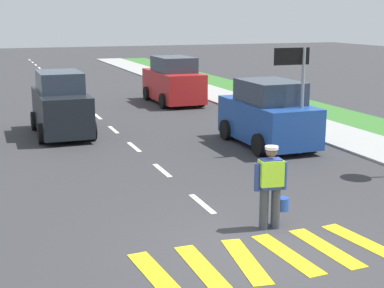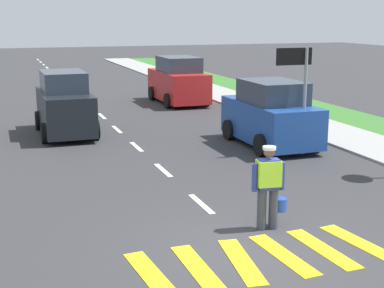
{
  "view_description": "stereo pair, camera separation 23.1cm",
  "coord_description": "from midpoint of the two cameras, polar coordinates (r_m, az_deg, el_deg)",
  "views": [
    {
      "loc": [
        -4.41,
        -8.55,
        4.12
      ],
      "look_at": [
        0.21,
        3.93,
        1.1
      ],
      "focal_mm": 53.14,
      "sensor_mm": 36.0,
      "label": 1
    },
    {
      "loc": [
        -4.2,
        -8.63,
        4.12
      ],
      "look_at": [
        0.21,
        3.93,
        1.1
      ],
      "focal_mm": 53.14,
      "sensor_mm": 36.0,
      "label": 2
    }
  ],
  "objects": [
    {
      "name": "ground_plane",
      "position": [
        30.18,
        -11.99,
        4.66
      ],
      "size": [
        96.0,
        96.0,
        0.0
      ],
      "primitive_type": "plane",
      "color": "#333335"
    },
    {
      "name": "sidewalk_right",
      "position": [
        22.24,
        11.22,
        1.86
      ],
      "size": [
        2.4,
        72.0,
        0.14
      ],
      "primitive_type": "cube",
      "color": "#9E9E99",
      "rests_on": "ground"
    },
    {
      "name": "grass_verge_right",
      "position": [
        23.58,
        16.21,
        2.21
      ],
      "size": [
        2.4,
        72.0,
        0.06
      ],
      "primitive_type": "cube",
      "color": "#38722D",
      "rests_on": "ground"
    },
    {
      "name": "crosswalk_stripes",
      "position": [
        10.14,
        6.82,
        -11.23
      ],
      "size": [
        4.55,
        1.93,
        0.01
      ],
      "color": "yellow",
      "rests_on": "ground"
    },
    {
      "name": "lane_center_line",
      "position": [
        34.31,
        -13.05,
        5.56
      ],
      "size": [
        0.14,
        46.4,
        0.01
      ],
      "color": "silver",
      "rests_on": "ground"
    },
    {
      "name": "road_worker",
      "position": [
        11.17,
        7.4,
        -3.91
      ],
      "size": [
        0.77,
        0.36,
        1.67
      ],
      "color": "#383D4C",
      "rests_on": "ground"
    },
    {
      "name": "lane_direction_sign",
      "position": [
        17.15,
        10.01,
        6.86
      ],
      "size": [
        1.16,
        0.11,
        3.2
      ],
      "color": "gray",
      "rests_on": "ground"
    },
    {
      "name": "car_parked_far",
      "position": [
        27.26,
        -2.14,
        6.27
      ],
      "size": [
        2.09,
        4.35,
        2.22
      ],
      "color": "red",
      "rests_on": "ground"
    },
    {
      "name": "car_oncoming_lead",
      "position": [
        20.45,
        -13.33,
        3.75
      ],
      "size": [
        1.89,
        3.97,
        2.22
      ],
      "color": "black",
      "rests_on": "ground"
    },
    {
      "name": "car_parked_curbside",
      "position": [
        18.41,
        7.28,
        2.86
      ],
      "size": [
        2.04,
        3.97,
        2.11
      ],
      "color": "#1E4799",
      "rests_on": "ground"
    }
  ]
}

